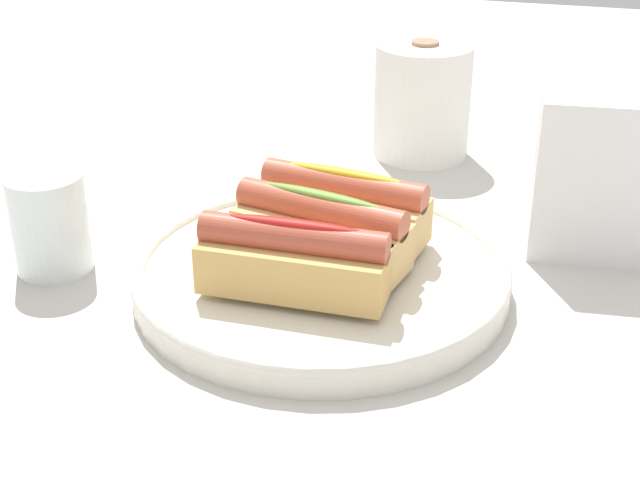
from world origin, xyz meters
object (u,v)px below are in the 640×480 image
object	(u,v)px
hotdog_front	(294,260)
paper_towel_roll	(422,101)
serving_bowl	(320,275)
hotdog_side	(343,206)
water_glass	(50,225)
napkin_box	(597,181)
hotdog_back	(320,232)

from	to	relation	value
hotdog_front	paper_towel_roll	bearing A→B (deg)	85.26
serving_bowl	hotdog_side	world-z (taller)	hotdog_side
water_glass	napkin_box	size ratio (longest dim) A/B	0.60
hotdog_back	serving_bowl	bearing A→B (deg)	-104.47
hotdog_front	water_glass	distance (m)	0.24
hotdog_back	water_glass	bearing A→B (deg)	-173.95
hotdog_front	paper_towel_roll	world-z (taller)	paper_towel_roll
paper_towel_roll	napkin_box	bearing A→B (deg)	-47.87
hotdog_side	hotdog_back	bearing A→B (deg)	-96.51
serving_bowl	napkin_box	distance (m)	0.26
hotdog_front	hotdog_side	distance (m)	0.11
hotdog_front	napkin_box	world-z (taller)	napkin_box
water_glass	napkin_box	world-z (taller)	napkin_box
paper_towel_roll	napkin_box	xyz separation A→B (m)	(0.19, -0.21, 0.01)
serving_bowl	paper_towel_roll	distance (m)	0.34
paper_towel_roll	napkin_box	world-z (taller)	napkin_box
serving_bowl	water_glass	size ratio (longest dim) A/B	3.58
serving_bowl	water_glass	xyz separation A→B (m)	(-0.24, -0.03, 0.03)
hotdog_front	hotdog_side	world-z (taller)	same
serving_bowl	hotdog_back	distance (m)	0.04
hotdog_back	hotdog_front	bearing A→B (deg)	-96.51
serving_bowl	hotdog_back	size ratio (longest dim) A/B	2.05
hotdog_side	paper_towel_roll	distance (m)	0.29
hotdog_front	serving_bowl	bearing A→B (deg)	83.49
hotdog_back	water_glass	distance (m)	0.24
serving_bowl	hotdog_front	world-z (taller)	hotdog_front
hotdog_back	paper_towel_roll	bearing A→B (deg)	85.55
hotdog_front	napkin_box	size ratio (longest dim) A/B	1.00
paper_towel_roll	napkin_box	distance (m)	0.29
paper_towel_roll	hotdog_back	bearing A→B (deg)	-94.45
hotdog_back	hotdog_side	bearing A→B (deg)	83.49
water_glass	napkin_box	bearing A→B (deg)	18.29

